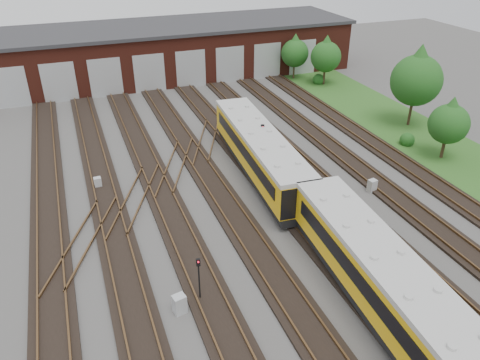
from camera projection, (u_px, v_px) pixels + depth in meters
name	position (u px, v px, depth m)	size (l,w,h in m)	color
ground	(295.00, 257.00, 28.58)	(120.00, 120.00, 0.00)	#413E3C
track_network	(289.00, 250.00, 28.95)	(30.40, 70.00, 0.33)	black
maintenance_shed	(155.00, 51.00, 59.54)	(51.00, 12.50, 6.35)	#551F15
grass_verge	(433.00, 144.00, 42.59)	(8.00, 55.00, 0.05)	#2A511B
metro_train	(383.00, 281.00, 23.65)	(4.00, 48.26, 3.33)	black
signal_mast_0	(199.00, 274.00, 24.49)	(0.23, 0.22, 2.80)	black
signal_mast_1	(232.00, 124.00, 41.86)	(0.29, 0.27, 3.07)	black
signal_mast_2	(286.00, 173.00, 33.95)	(0.26, 0.25, 2.94)	black
signal_mast_3	(262.00, 141.00, 37.63)	(0.32, 0.31, 3.79)	black
relay_cabinet_0	(179.00, 304.00, 24.32)	(0.65, 0.54, 1.09)	#B0B2B5
relay_cabinet_1	(98.00, 183.00, 35.61)	(0.53, 0.44, 0.89)	#B0B2B5
relay_cabinet_2	(234.00, 142.00, 41.91)	(0.65, 0.54, 1.08)	#B0B2B5
relay_cabinet_3	(268.00, 157.00, 39.39)	(0.53, 0.44, 0.88)	#B0B2B5
relay_cabinet_4	(372.00, 186.00, 35.12)	(0.59, 0.49, 0.99)	#B0B2B5
tree_0	(295.00, 50.00, 58.32)	(3.42, 3.42, 5.66)	#362818
tree_1	(326.00, 53.00, 56.02)	(3.64, 3.64, 6.04)	#362818
tree_2	(417.00, 74.00, 44.10)	(4.84, 4.84, 8.02)	#362818
tree_3	(450.00, 119.00, 38.56)	(3.33, 3.33, 5.52)	#362818
bush_1	(407.00, 138.00, 42.30)	(1.33, 1.33, 1.33)	#154A16
bush_2	(319.00, 78.00, 57.90)	(1.42, 1.42, 1.42)	#154A16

